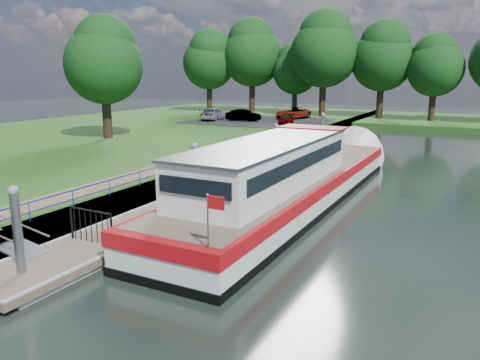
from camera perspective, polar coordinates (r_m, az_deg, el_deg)
The scene contains 17 objects.
ground at distance 15.33m, azimuth -23.38°, elevation -10.99°, with size 160.00×160.00×0.00m, color black.
riverbank at distance 37.97m, azimuth -23.10°, elevation 3.47°, with size 32.00×90.00×0.78m, color #1D4513.
bank_edge at distance 27.85m, azimuth -2.50°, elevation 1.41°, with size 1.10×90.00×0.78m, color #473D2D.
footpath at distance 23.35m, azimuth -15.20°, elevation -0.26°, with size 1.60×40.00×0.05m, color brown.
carpark at distance 51.84m, azimuth 2.31°, elevation 7.22°, with size 14.00×12.00×0.06m, color black.
blue_fence at distance 18.73m, azimuth -21.96°, elevation -2.34°, with size 0.04×18.04×0.72m.
pontoon at distance 24.98m, azimuth 0.24°, elevation -0.41°, with size 2.50×30.00×0.56m.
mooring_piles at distance 24.75m, azimuth 0.25°, elevation 2.06°, with size 0.30×27.30×3.55m.
gangway at distance 16.79m, azimuth -26.25°, elevation -6.92°, with size 2.58×1.00×0.92m.
gate_panel at distance 16.28m, azimuth -17.74°, elevation -4.83°, with size 1.85×0.05×1.15m.
barge at distance 21.95m, azimuth 6.70°, elevation 0.06°, with size 4.36×21.15×4.78m.
horizon_trees at distance 58.68m, azimuth 15.69°, elevation 14.41°, with size 54.38×10.03×12.87m.
bank_tree_a at distance 39.54m, azimuth -16.22°, elevation 13.99°, with size 6.12×6.12×9.72m.
car_a at distance 48.19m, azimuth 5.63°, elevation 7.45°, with size 1.33×3.30×1.12m, color #999999.
car_b at distance 51.35m, azimuth 0.39°, elevation 7.91°, with size 1.32×3.78×1.25m, color #999999.
car_c at distance 52.67m, azimuth -3.27°, elevation 8.04°, with size 1.81×4.46×1.29m, color #999999.
car_d at distance 54.13m, azimuth 6.47°, elevation 8.11°, with size 2.15×4.66×1.30m, color #999999.
Camera 1 is at (11.27, -8.53, 5.94)m, focal length 35.00 mm.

